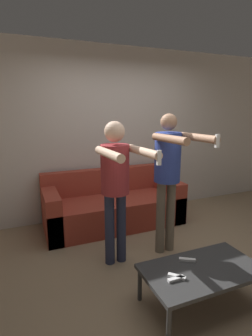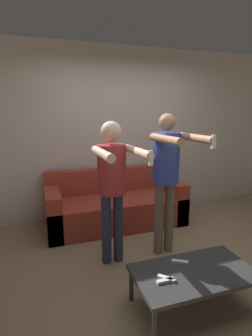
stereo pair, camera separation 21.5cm
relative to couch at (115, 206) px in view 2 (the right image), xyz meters
name	(u,v)px [view 2 (the right image)]	position (x,y,z in m)	size (l,w,h in m)	color
ground_plane	(167,266)	(0.22, -1.30, -0.28)	(14.00, 14.00, 0.00)	#937A5B
wall_back	(120,133)	(0.22, 0.45, 1.07)	(6.40, 0.06, 2.70)	beige
couch	(115,206)	(0.00, 0.00, 0.00)	(2.05, 0.84, 0.82)	#9E3828
person_standing_left	(112,177)	(-0.33, -1.03, 0.74)	(0.43, 0.81, 1.62)	#282D47
person_standing_right	(167,169)	(0.33, -1.02, 0.78)	(0.43, 0.77, 1.69)	#6B6051
coffee_table	(194,274)	(0.15, -1.93, 0.04)	(1.06, 0.59, 0.36)	#2D2D2D
remote_near	(165,281)	(-0.15, -1.98, 0.09)	(0.15, 0.04, 0.02)	white
remote_mid	(166,278)	(-0.13, -1.96, 0.09)	(0.13, 0.13, 0.02)	white
remote_far	(180,262)	(0.10, -1.78, 0.09)	(0.15, 0.11, 0.02)	white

